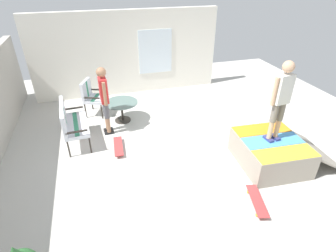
{
  "coord_description": "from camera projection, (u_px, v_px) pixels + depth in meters",
  "views": [
    {
      "loc": [
        -4.87,
        1.64,
        3.74
      ],
      "look_at": [
        0.05,
        0.22,
        0.7
      ],
      "focal_mm": 28.68,
      "sensor_mm": 36.0,
      "label": 1
    }
  ],
  "objects": [
    {
      "name": "patio_bench",
      "position": [
        70.0,
        121.0,
        6.32
      ],
      "size": [
        1.28,
        0.63,
        1.02
      ],
      "color": "#2D2823",
      "rests_on": "ground_plane"
    },
    {
      "name": "patio_chair_near_house",
      "position": [
        91.0,
        94.0,
        7.64
      ],
      "size": [
        0.78,
        0.74,
        1.02
      ],
      "color": "#2D2823",
      "rests_on": "ground_plane"
    },
    {
      "name": "skateboard_spare",
      "position": [
        257.0,
        201.0,
        4.87
      ],
      "size": [
        0.82,
        0.4,
        0.1
      ],
      "color": "#B23838",
      "rests_on": "ground_plane"
    },
    {
      "name": "patio_table",
      "position": [
        122.0,
        108.0,
        7.38
      ],
      "size": [
        0.9,
        0.9,
        0.57
      ],
      "color": "#2D2823",
      "rests_on": "ground_plane"
    },
    {
      "name": "house_facade",
      "position": [
        128.0,
        54.0,
        8.67
      ],
      "size": [
        0.23,
        6.0,
        2.66
      ],
      "color": "white",
      "rests_on": "ground_plane"
    },
    {
      "name": "skateboard_by_bench",
      "position": [
        118.0,
        146.0,
        6.35
      ],
      "size": [
        0.81,
        0.25,
        0.1
      ],
      "color": "#B23838",
      "rests_on": "ground_plane"
    },
    {
      "name": "person_watching",
      "position": [
        104.0,
        96.0,
        6.54
      ],
      "size": [
        0.48,
        0.26,
        1.75
      ],
      "color": "black",
      "rests_on": "ground_plane"
    },
    {
      "name": "skate_ramp",
      "position": [
        271.0,
        152.0,
        5.8
      ],
      "size": [
        1.53,
        2.17,
        0.6
      ],
      "color": "gray",
      "rests_on": "ground_plane"
    },
    {
      "name": "ground_plane",
      "position": [
        178.0,
        153.0,
        6.35
      ],
      "size": [
        12.0,
        12.0,
        0.1
      ],
      "primitive_type": "cube",
      "color": "beige"
    },
    {
      "name": "person_skater",
      "position": [
        282.0,
        96.0,
        5.17
      ],
      "size": [
        0.27,
        0.48,
        1.69
      ],
      "color": "navy",
      "rests_on": "skate_ramp"
    }
  ]
}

